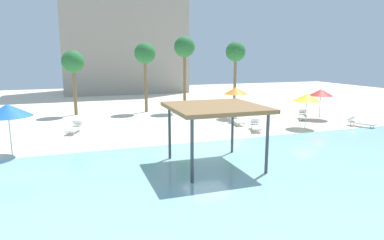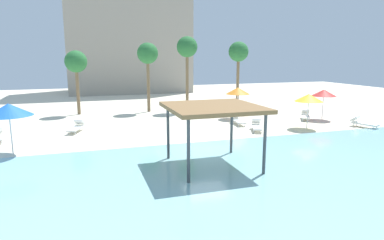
# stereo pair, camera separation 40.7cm
# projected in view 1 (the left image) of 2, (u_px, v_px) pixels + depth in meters

# --- Properties ---
(ground_plane) EXTENTS (80.00, 80.00, 0.00)m
(ground_plane) POSITION_uv_depth(u_px,v_px,m) (207.00, 149.00, 18.44)
(ground_plane) COLOR beige
(lagoon_water) EXTENTS (44.00, 13.50, 0.04)m
(lagoon_water) POSITION_uv_depth(u_px,v_px,m) (255.00, 182.00, 13.56)
(lagoon_water) COLOR #8CC6CC
(lagoon_water) RESTS_ON ground
(shade_pavilion) EXTENTS (4.11, 4.11, 2.87)m
(shade_pavilion) POSITION_uv_depth(u_px,v_px,m) (215.00, 109.00, 15.10)
(shade_pavilion) COLOR #42474C
(shade_pavilion) RESTS_ON ground
(beach_umbrella_red_0) EXTENTS (1.95, 1.95, 2.44)m
(beach_umbrella_red_0) POSITION_uv_depth(u_px,v_px,m) (321.00, 93.00, 27.03)
(beach_umbrella_red_0) COLOR silver
(beach_umbrella_red_0) RESTS_ON ground
(beach_umbrella_orange_1) EXTENTS (1.98, 1.98, 2.55)m
(beach_umbrella_orange_1) POSITION_uv_depth(u_px,v_px,m) (236.00, 91.00, 27.35)
(beach_umbrella_orange_1) COLOR silver
(beach_umbrella_orange_1) RESTS_ON ground
(beach_umbrella_yellow_4) EXTENTS (1.96, 1.96, 2.46)m
(beach_umbrella_yellow_4) POSITION_uv_depth(u_px,v_px,m) (307.00, 97.00, 23.63)
(beach_umbrella_yellow_4) COLOR silver
(beach_umbrella_yellow_4) RESTS_ON ground
(beach_umbrella_blue_5) EXTENTS (2.33, 2.33, 2.69)m
(beach_umbrella_blue_5) POSITION_uv_depth(u_px,v_px,m) (8.00, 110.00, 16.86)
(beach_umbrella_blue_5) COLOR silver
(beach_umbrella_blue_5) RESTS_ON ground
(lounge_chair_0) EXTENTS (1.16, 1.99, 0.74)m
(lounge_chair_0) POSITION_uv_depth(u_px,v_px,m) (360.00, 122.00, 24.37)
(lounge_chair_0) COLOR white
(lounge_chair_0) RESTS_ON ground
(lounge_chair_1) EXTENTS (1.20, 1.99, 0.74)m
(lounge_chair_1) POSITION_uv_depth(u_px,v_px,m) (75.00, 127.00, 22.49)
(lounge_chair_1) COLOR white
(lounge_chair_1) RESTS_ON ground
(lounge_chair_3) EXTENTS (0.82, 1.95, 0.74)m
(lounge_chair_3) POSITION_uv_depth(u_px,v_px,m) (236.00, 120.00, 25.25)
(lounge_chair_3) COLOR white
(lounge_chair_3) RESTS_ON ground
(lounge_chair_4) EXTENTS (1.32, 1.98, 0.74)m
(lounge_chair_4) POSITION_uv_depth(u_px,v_px,m) (256.00, 125.00, 23.14)
(lounge_chair_4) COLOR white
(lounge_chair_4) RESTS_ON ground
(lounge_chair_5) EXTENTS (1.55, 1.91, 0.74)m
(lounge_chair_5) POSITION_uv_depth(u_px,v_px,m) (303.00, 115.00, 27.20)
(lounge_chair_5) COLOR white
(lounge_chair_5) RESTS_ON ground
(palm_tree_0) EXTENTS (1.90, 1.90, 5.56)m
(palm_tree_0) POSITION_uv_depth(u_px,v_px,m) (73.00, 63.00, 28.51)
(palm_tree_0) COLOR brown
(palm_tree_0) RESTS_ON ground
(palm_tree_1) EXTENTS (1.90, 1.90, 6.44)m
(palm_tree_1) POSITION_uv_depth(u_px,v_px,m) (236.00, 53.00, 31.84)
(palm_tree_1) COLOR brown
(palm_tree_1) RESTS_ON ground
(palm_tree_2) EXTENTS (1.90, 1.90, 6.28)m
(palm_tree_2) POSITION_uv_depth(u_px,v_px,m) (145.00, 55.00, 29.96)
(palm_tree_2) COLOR brown
(palm_tree_2) RESTS_ON ground
(palm_tree_3) EXTENTS (1.90, 1.90, 6.86)m
(palm_tree_3) POSITION_uv_depth(u_px,v_px,m) (184.00, 49.00, 30.40)
(palm_tree_3) COLOR brown
(palm_tree_3) RESTS_ON ground
(hotel_block_0) EXTENTS (16.61, 9.65, 16.91)m
(hotel_block_0) POSITION_uv_depth(u_px,v_px,m) (123.00, 32.00, 47.36)
(hotel_block_0) COLOR #9E9384
(hotel_block_0) RESTS_ON ground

